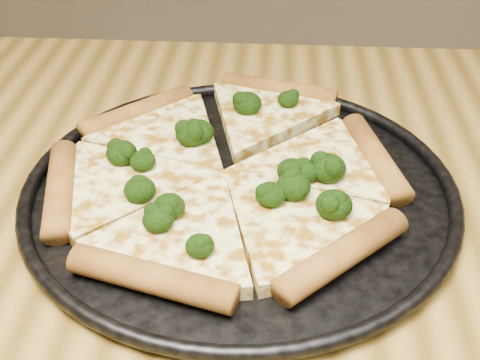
{
  "coord_description": "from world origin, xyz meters",
  "views": [
    {
      "loc": [
        0.06,
        -0.34,
        1.09
      ],
      "look_at": [
        0.03,
        0.11,
        0.77
      ],
      "focal_mm": 46.66,
      "sensor_mm": 36.0,
      "label": 1
    }
  ],
  "objects": [
    {
      "name": "pizza",
      "position": [
        0.02,
        0.12,
        0.77
      ],
      "size": [
        0.33,
        0.36,
        0.02
      ],
      "rotation": [
        0.0,
        0.0,
        -0.28
      ],
      "color": "#FFFA9C",
      "rests_on": "pizza_pan"
    },
    {
      "name": "broccoli_florets",
      "position": [
        0.03,
        0.12,
        0.78
      ],
      "size": [
        0.22,
        0.26,
        0.02
      ],
      "color": "black",
      "rests_on": "pizza"
    },
    {
      "name": "dining_table",
      "position": [
        0.0,
        0.0,
        0.66
      ],
      "size": [
        1.2,
        0.9,
        0.75
      ],
      "color": "olive",
      "rests_on": "ground"
    },
    {
      "name": "pizza_pan",
      "position": [
        0.03,
        0.11,
        0.76
      ],
      "size": [
        0.39,
        0.39,
        0.02
      ],
      "color": "black",
      "rests_on": "dining_table"
    }
  ]
}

